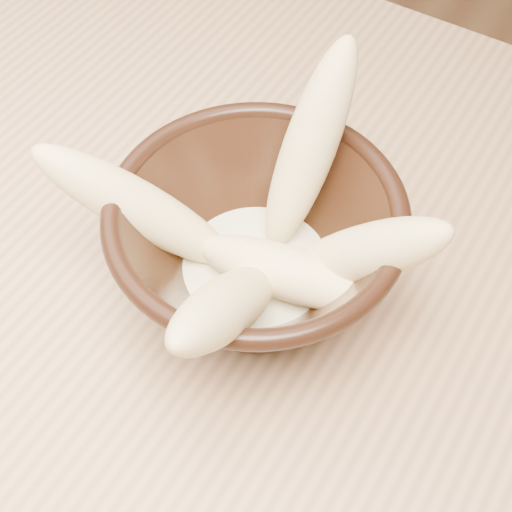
% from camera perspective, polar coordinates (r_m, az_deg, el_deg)
% --- Properties ---
extents(table, '(1.20, 0.80, 0.75)m').
position_cam_1_polar(table, '(0.68, -13.99, -0.29)').
color(table, tan).
rests_on(table, ground).
extents(bowl, '(0.20, 0.20, 0.11)m').
position_cam_1_polar(bowl, '(0.49, 0.00, 0.63)').
color(bowl, black).
rests_on(bowl, table).
extents(milk_puddle, '(0.11, 0.11, 0.02)m').
position_cam_1_polar(milk_puddle, '(0.51, 0.00, -1.13)').
color(milk_puddle, beige).
rests_on(milk_puddle, bowl).
extents(banana_upright, '(0.04, 0.12, 0.15)m').
position_cam_1_polar(banana_upright, '(0.49, 4.27, 8.61)').
color(banana_upright, '#ECD48B').
rests_on(banana_upright, bowl).
extents(banana_left, '(0.15, 0.09, 0.12)m').
position_cam_1_polar(banana_left, '(0.49, -9.41, 3.83)').
color(banana_left, '#ECD48B').
rests_on(banana_left, bowl).
extents(banana_right, '(0.13, 0.06, 0.12)m').
position_cam_1_polar(banana_right, '(0.46, 8.56, 0.20)').
color(banana_right, '#ECD48B').
rests_on(banana_right, bowl).
extents(banana_across, '(0.13, 0.05, 0.05)m').
position_cam_1_polar(banana_across, '(0.48, 2.32, -1.31)').
color(banana_across, '#ECD48B').
rests_on(banana_across, bowl).
extents(banana_front, '(0.06, 0.15, 0.14)m').
position_cam_1_polar(banana_front, '(0.43, -2.30, -4.03)').
color(banana_front, '#ECD48B').
rests_on(banana_front, bowl).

